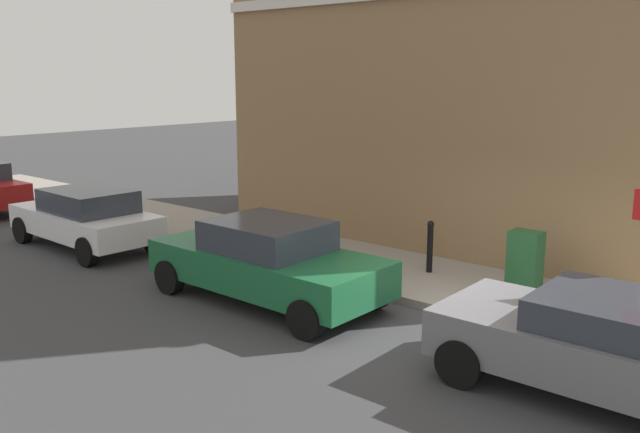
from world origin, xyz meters
The scene contains 9 objects.
ground centered at (0.00, 0.00, 0.00)m, with size 80.00×80.00×0.00m, color #38383A.
sidewalk centered at (1.83, 6.00, 0.07)m, with size 2.75×30.00×0.15m, color gray.
corner_building centered at (6.86, 3.19, 4.80)m, with size 7.42×10.38×9.60m.
car_grey centered at (-0.81, -2.55, 0.70)m, with size 2.01×3.96×1.32m.
car_green centered at (-0.93, 3.16, 0.76)m, with size 1.97×4.49×1.48m.
car_white centered at (-0.97, 9.08, 0.73)m, with size 1.94×4.17×1.40m.
utility_cabinet centered at (1.99, -0.35, 0.68)m, with size 0.46×0.61×1.15m.
bollard_near_cabinet centered at (2.09, 1.65, 0.70)m, with size 0.14×0.14×1.04m.
bollard_far_kerb centered at (0.70, 3.44, 0.70)m, with size 0.14×0.14×1.04m.
Camera 1 is at (-9.04, -4.98, 3.98)m, focal length 37.58 mm.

